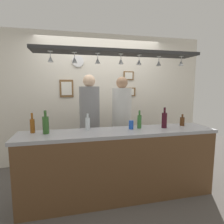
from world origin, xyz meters
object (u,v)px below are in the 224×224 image
picture_frame_caricature (67,88)px  wall_clock (78,61)px  bottle_beer_brown_stubby (182,121)px  person_middle_white_patterned_shirt (122,116)px  picture_frame_lower_pair (129,92)px  bottle_champagne_green (46,125)px  bottle_beer_green_import (139,121)px  person_left_grey_shirt (90,116)px  bottle_beer_amber_tall (32,125)px  bottle_soda_clear (88,123)px  picture_frame_upper_small (129,76)px  bottle_wine_dark_red (164,120)px  drink_can (131,125)px

picture_frame_caricature → wall_clock: bearing=-1.5°
bottle_beer_brown_stubby → wall_clock: 2.22m
person_middle_white_patterned_shirt → picture_frame_lower_pair: 0.84m
bottle_champagne_green → bottle_beer_green_import: bearing=1.0°
person_left_grey_shirt → bottle_beer_brown_stubby: person_left_grey_shirt is taller
person_left_grey_shirt → bottle_champagne_green: (-0.64, -0.69, 0.01)m
person_middle_white_patterned_shirt → wall_clock: 1.39m
person_middle_white_patterned_shirt → wall_clock: bearing=137.4°
bottle_beer_green_import → bottle_champagne_green: 1.29m
person_middle_white_patterned_shirt → bottle_beer_green_import: bearing=-83.9°
picture_frame_lower_pair → bottle_beer_amber_tall: bearing=-144.0°
person_left_grey_shirt → picture_frame_lower_pair: (0.91, 0.65, 0.38)m
person_left_grey_shirt → bottle_champagne_green: person_left_grey_shirt is taller
picture_frame_lower_pair → picture_frame_caricature: size_ratio=0.88×
wall_clock → person_left_grey_shirt: bearing=-78.1°
person_left_grey_shirt → bottle_soda_clear: (-0.10, -0.60, -0.01)m
bottle_beer_brown_stubby → picture_frame_upper_small: 1.57m
person_left_grey_shirt → bottle_beer_amber_tall: bearing=-143.7°
person_left_grey_shirt → bottle_beer_brown_stubby: (1.35, -0.65, -0.03)m
bottle_beer_brown_stubby → wall_clock: bearing=138.8°
bottle_wine_dark_red → bottle_soda_clear: size_ratio=1.30×
person_left_grey_shirt → picture_frame_caricature: (-0.37, 0.65, 0.46)m
picture_frame_caricature → wall_clock: size_ratio=1.55×
person_middle_white_patterned_shirt → wall_clock: (-0.71, 0.65, 1.00)m
bottle_beer_amber_tall → bottle_beer_brown_stubby: bottle_beer_amber_tall is taller
person_middle_white_patterned_shirt → bottle_wine_dark_red: size_ratio=5.74×
drink_can → bottle_wine_dark_red: bearing=-3.5°
person_middle_white_patterned_shirt → bottle_champagne_green: 1.40m
person_middle_white_patterned_shirt → drink_can: person_middle_white_patterned_shirt is taller
person_middle_white_patterned_shirt → picture_frame_caricature: 1.24m
drink_can → bottle_champagne_green: bearing=179.7°
drink_can → wall_clock: size_ratio=0.55×
bottle_champagne_green → picture_frame_lower_pair: bearing=40.8°
wall_clock → drink_can: bearing=-64.4°
person_middle_white_patterned_shirt → picture_frame_lower_pair: bearing=62.4°
bottle_beer_amber_tall → bottle_beer_brown_stubby: (2.17, -0.05, -0.03)m
bottle_soda_clear → drink_can: bottle_soda_clear is taller
bottle_beer_amber_tall → wall_clock: wall_clock is taller
bottle_champagne_green → wall_clock: wall_clock is taller
bottle_wine_dark_red → person_middle_white_patterned_shirt: bearing=121.1°
bottle_beer_amber_tall → picture_frame_lower_pair: picture_frame_lower_pair is taller
picture_frame_upper_small → picture_frame_caricature: size_ratio=0.65×
picture_frame_caricature → bottle_wine_dark_red: bearing=-45.1°
person_middle_white_patterned_shirt → bottle_beer_green_import: (0.07, -0.67, 0.02)m
bottle_beer_amber_tall → bottle_soda_clear: bottle_beer_amber_tall is taller
drink_can → wall_clock: (-0.64, 1.34, 1.03)m
person_middle_white_patterned_shirt → picture_frame_lower_pair: person_middle_white_patterned_shirt is taller
bottle_beer_amber_tall → bottle_champagne_green: (0.17, -0.09, 0.02)m
bottle_beer_green_import → bottle_beer_brown_stubby: bearing=1.1°
bottle_wine_dark_red → bottle_soda_clear: 1.11m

